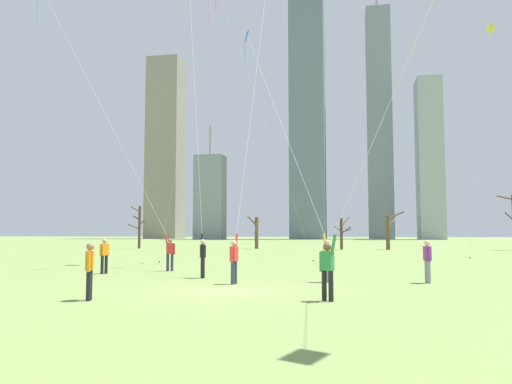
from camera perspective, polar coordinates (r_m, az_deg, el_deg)
The scene contains 21 objects.
ground_plane at distance 16.70m, azimuth -3.94°, elevation -11.16°, with size 400.00×400.00×0.00m, color #7A934C.
kite_flyer_midfield_right_teal at distance 26.42m, azimuth -12.79°, elevation -0.30°, with size 9.35×1.51×16.66m.
kite_flyer_foreground_right_orange at distance 13.72m, azimuth 10.31°, elevation -2.97°, with size 4.63×5.08×11.18m.
kite_flyer_far_back_blue at distance 21.72m, azimuth 5.93°, elevation -1.50°, with size 6.10×13.12×15.64m.
kite_flyer_midfield_left_white at distance 22.27m, azimuth -6.29°, elevation -2.27°, with size 3.31×7.01×17.53m.
kite_flyer_midfield_center_purple at distance 21.11m, azimuth -1.22°, elevation 3.03°, with size 0.59×11.79×21.08m.
bystander_strolling_midfield at distance 24.52m, azimuth -16.79°, elevation -6.76°, with size 0.33×0.47×1.62m.
bystander_watching_nearby at distance 20.31m, azimuth 18.83°, elevation -7.19°, with size 0.27×0.50×1.62m.
bystander_far_off_by_trees at distance 15.17m, azimuth -18.31°, elevation -8.17°, with size 0.31×0.48×1.62m.
distant_kite_high_overhead_yellow at distance 46.65m, azimuth 24.90°, elevation 14.68°, with size 3.40×3.58×19.14m.
distant_kite_drifting_left_red at distance 39.31m, azimuth -3.75°, elevation 20.52°, with size 7.61×1.08×20.72m.
distant_kite_drifting_right_pink at distance 34.96m, azimuth -5.79°, elevation 20.62°, with size 3.80×0.50×18.51m.
bare_tree_rightmost at distance 57.88m, azimuth 14.80°, elevation -4.23°, with size 2.12×1.62×4.34m.
bare_tree_leftmost at distance 57.58m, azimuth 9.70°, elevation -4.51°, with size 1.94×2.33×3.74m.
bare_tree_left_of_center at distance 61.87m, azimuth -13.08°, elevation -3.77°, with size 2.15×2.36×5.05m.
bare_tree_far_right_edge at distance 59.29m, azimuth 0.02°, elevation -4.47°, with size 1.59×2.64×3.85m.
skyline_short_annex at distance 159.08m, azimuth -10.20°, elevation 4.92°, with size 10.11×9.07×56.01m.
skyline_mid_tower_left at distance 146.12m, azimuth 19.04°, elevation 3.58°, with size 6.49×9.53×44.09m.
skyline_mid_tower_right at distance 146.06m, azimuth 5.86°, elevation 8.27°, with size 9.73×9.80×68.73m.
skyline_slender_spire at distance 156.31m, azimuth 13.78°, elevation 7.60°, with size 7.04×9.07×77.38m.
skyline_squat_block at distance 138.75m, azimuth -5.22°, elevation -0.57°, with size 7.90×5.99×31.56m.
Camera 1 is at (4.22, -16.05, 1.91)m, focal length 35.34 mm.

